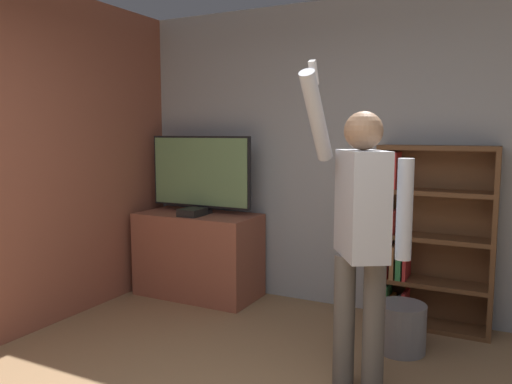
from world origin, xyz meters
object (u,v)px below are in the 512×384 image
object	(u,v)px
game_console	(192,212)
bookshelf	(423,241)
person	(361,225)
television	(200,173)
waste_bin	(401,327)

from	to	relation	value
game_console	bookshelf	bearing A→B (deg)	8.54
person	television	bearing A→B (deg)	-152.69
television	game_console	world-z (taller)	television
television	game_console	size ratio (longest dim) A/B	4.48
television	waste_bin	xyz separation A→B (m)	(1.98, -0.44, -1.00)
waste_bin	bookshelf	bearing A→B (deg)	85.16
television	waste_bin	world-z (taller)	television
person	bookshelf	bearing A→B (deg)	140.76
waste_bin	game_console	bearing A→B (deg)	172.23
television	person	xyz separation A→B (m)	(1.86, -1.13, -0.15)
game_console	person	world-z (taller)	person
game_console	person	distance (m)	2.08
television	person	distance (m)	2.18
television	waste_bin	size ratio (longest dim) A/B	3.05
person	waste_bin	bearing A→B (deg)	138.23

